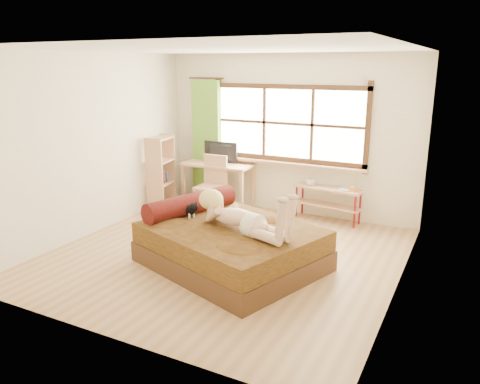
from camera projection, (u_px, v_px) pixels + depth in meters
The scene contains 18 objects.
floor at pixel (225, 255), 6.39m from camera, with size 4.50×4.50×0.00m, color #9E754C.
ceiling at pixel (223, 49), 5.68m from camera, with size 4.50×4.50×0.00m, color white.
wall_back at pixel (288, 135), 7.97m from camera, with size 4.50×4.50×0.00m, color silver.
wall_front at pixel (100, 202), 4.10m from camera, with size 4.50×4.50×0.00m, color silver.
wall_left at pixel (93, 145), 7.02m from camera, with size 4.50×4.50×0.00m, color silver.
wall_right at pixel (406, 176), 5.05m from camera, with size 4.50×4.50×0.00m, color silver.
window at pixel (288, 126), 7.90m from camera, with size 2.80×0.16×1.46m.
curtain at pixel (207, 141), 8.60m from camera, with size 0.55×0.10×2.20m, color #549829.
bed at pixel (229, 244), 6.03m from camera, with size 2.53×2.26×0.80m.
woman at pixel (240, 206), 5.74m from camera, with size 1.47×0.42×0.63m, color tan, non-canonical shape.
kitten at pixel (188, 208), 6.30m from camera, with size 0.31×0.13×0.25m, color black, non-canonical shape.
desk at pixel (218, 169), 8.41m from camera, with size 1.30×0.62×0.80m.
monitor at pixel (219, 153), 8.38m from camera, with size 0.65×0.09×0.38m, color black.
chair at pixel (213, 181), 8.10m from camera, with size 0.46×0.46×1.00m.
pipe_shelf at pixel (328, 196), 7.70m from camera, with size 1.16×0.43×0.64m.
cup at pixel (311, 182), 7.78m from camera, with size 0.14×0.14×0.11m, color gray.
book at pixel (340, 188), 7.58m from camera, with size 0.17×0.23×0.02m, color gray.
bookshelf at pixel (161, 172), 8.35m from camera, with size 0.41×0.61×1.30m.
Camera 1 is at (2.89, -5.19, 2.52)m, focal length 35.00 mm.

